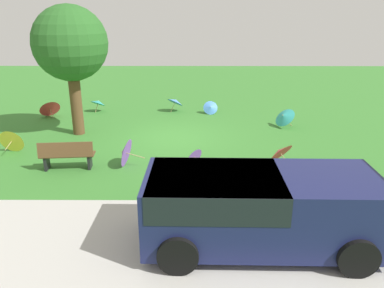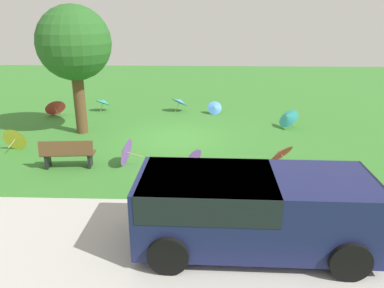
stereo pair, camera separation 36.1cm
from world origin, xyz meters
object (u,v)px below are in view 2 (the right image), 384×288
shade_tree (74,44)px  park_bench (68,154)px  parasol_teal_1 (288,117)px  parasol_red_1 (55,107)px  parasol_purple_1 (124,152)px  parasol_purple_0 (193,156)px  parasol_yellow_0 (16,138)px  parasol_blue_0 (180,101)px  parasol_teal_3 (103,102)px  van_dark (246,205)px  parasol_red_0 (280,153)px  parasol_blue_1 (215,108)px

shade_tree → park_bench: bearing=101.0°
parasol_teal_1 → park_bench: bearing=30.6°
parasol_red_1 → parasol_purple_1: bearing=127.2°
parasol_purple_0 → parasol_teal_1: (-3.70, -4.04, 0.18)m
parasol_purple_0 → parasol_yellow_0: size_ratio=0.72×
parasol_blue_0 → parasol_teal_3: parasol_blue_0 is taller
van_dark → parasol_red_1: (7.71, -9.98, -0.50)m
parasol_blue_0 → parasol_purple_0: bearing=97.3°
parasol_yellow_0 → parasol_teal_3: size_ratio=0.91×
parasol_blue_0 → parasol_red_0: size_ratio=1.01×
van_dark → parasol_teal_1: van_dark is taller
van_dark → shade_tree: (5.68, -7.46, 2.48)m
shade_tree → parasol_red_1: bearing=-51.1°
parasol_red_0 → parasol_red_1: size_ratio=0.94×
shade_tree → parasol_purple_1: size_ratio=5.23×
parasol_purple_1 → parasol_red_0: 4.83m
park_bench → parasol_red_0: 6.52m
parasol_teal_3 → parasol_blue_1: 5.33m
park_bench → parasol_purple_1: bearing=-170.1°
shade_tree → parasol_blue_0: bearing=-135.9°
park_bench → parasol_red_0: bearing=-175.1°
shade_tree → parasol_teal_1: shade_tree is taller
parasol_teal_1 → parasol_red_1: size_ratio=0.98×
parasol_purple_1 → parasol_red_1: (4.40, -5.79, -0.03)m
parasol_teal_3 → parasol_teal_1: bearing=162.5°
parasol_purple_1 → parasol_teal_1: 7.14m
parasol_blue_0 → parasol_red_0: bearing=118.6°
parasol_blue_1 → park_bench: bearing=55.3°
parasol_purple_1 → parasol_red_0: parasol_purple_1 is taller
parasol_blue_1 → parasol_yellow_0: bearing=36.5°
van_dark → parasol_purple_0: 4.49m
van_dark → parasol_teal_3: van_dark is taller
parasol_yellow_0 → parasol_red_0: parasol_yellow_0 is taller
parasol_purple_0 → parasol_blue_1: bearing=-97.2°
park_bench → parasol_yellow_0: bearing=-33.0°
parasol_purple_1 → parasol_red_1: size_ratio=0.81×
parasol_purple_0 → parasol_blue_1: size_ratio=0.94×
parasol_blue_0 → park_bench: bearing=67.5°
parasol_teal_1 → parasol_teal_3: bearing=-17.5°
van_dark → parasol_purple_1: bearing=-51.7°
van_dark → parasol_purple_1: 5.36m
parasol_purple_1 → parasol_red_1: 7.27m
park_bench → parasol_teal_3: 7.07m
parasol_teal_3 → parasol_blue_1: (-5.31, 0.43, -0.14)m
parasol_blue_0 → parasol_teal_3: bearing=0.9°
parasol_red_1 → parasol_purple_0: bearing=138.9°
parasol_red_0 → parasol_purple_0: bearing=3.5°
parasol_red_0 → parasol_blue_1: bearing=-72.3°
parasol_blue_1 → parasol_blue_0: bearing=-16.6°
parasol_red_1 → parasol_blue_1: (-7.30, -0.51, -0.10)m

